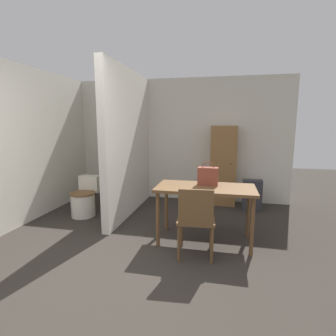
{
  "coord_description": "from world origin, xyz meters",
  "views": [
    {
      "loc": [
        1.13,
        -2.08,
        1.59
      ],
      "look_at": [
        0.35,
        1.58,
        0.96
      ],
      "focal_mm": 28.0,
      "sensor_mm": 36.0,
      "label": 1
    }
  ],
  "objects_px": {
    "toilet": "(85,200)",
    "space_heater": "(252,195)",
    "dining_table": "(205,193)",
    "wooden_cabinet": "(223,166)",
    "wooden_chair": "(196,218)",
    "handbag": "(208,176)"
  },
  "relations": [
    {
      "from": "handbag",
      "to": "wooden_cabinet",
      "type": "relative_size",
      "value": 0.21
    },
    {
      "from": "wooden_chair",
      "to": "wooden_cabinet",
      "type": "bearing_deg",
      "value": 78.34
    },
    {
      "from": "wooden_chair",
      "to": "handbag",
      "type": "height_order",
      "value": "handbag"
    },
    {
      "from": "toilet",
      "to": "dining_table",
      "type": "bearing_deg",
      "value": -16.2
    },
    {
      "from": "toilet",
      "to": "wooden_cabinet",
      "type": "distance_m",
      "value": 2.68
    },
    {
      "from": "wooden_chair",
      "to": "wooden_cabinet",
      "type": "relative_size",
      "value": 0.56
    },
    {
      "from": "wooden_cabinet",
      "to": "space_heater",
      "type": "xyz_separation_m",
      "value": [
        0.54,
        -0.28,
        -0.49
      ]
    },
    {
      "from": "dining_table",
      "to": "handbag",
      "type": "height_order",
      "value": "handbag"
    },
    {
      "from": "wooden_chair",
      "to": "toilet",
      "type": "relative_size",
      "value": 1.31
    },
    {
      "from": "dining_table",
      "to": "toilet",
      "type": "xyz_separation_m",
      "value": [
        -2.14,
        0.62,
        -0.41
      ]
    },
    {
      "from": "handbag",
      "to": "space_heater",
      "type": "distance_m",
      "value": 1.71
    },
    {
      "from": "toilet",
      "to": "space_heater",
      "type": "relative_size",
      "value": 1.16
    },
    {
      "from": "dining_table",
      "to": "wooden_cabinet",
      "type": "xyz_separation_m",
      "value": [
        0.22,
        1.79,
        0.1
      ]
    },
    {
      "from": "handbag",
      "to": "wooden_cabinet",
      "type": "distance_m",
      "value": 1.72
    },
    {
      "from": "space_heater",
      "to": "dining_table",
      "type": "bearing_deg",
      "value": -116.7
    },
    {
      "from": "toilet",
      "to": "space_heater",
      "type": "height_order",
      "value": "toilet"
    },
    {
      "from": "wooden_chair",
      "to": "toilet",
      "type": "height_order",
      "value": "wooden_chair"
    },
    {
      "from": "wooden_chair",
      "to": "space_heater",
      "type": "xyz_separation_m",
      "value": [
        0.83,
        1.97,
        -0.2
      ]
    },
    {
      "from": "toilet",
      "to": "handbag",
      "type": "height_order",
      "value": "handbag"
    },
    {
      "from": "dining_table",
      "to": "toilet",
      "type": "bearing_deg",
      "value": 163.8
    },
    {
      "from": "dining_table",
      "to": "handbag",
      "type": "relative_size",
      "value": 4.0
    },
    {
      "from": "dining_table",
      "to": "space_heater",
      "type": "height_order",
      "value": "dining_table"
    }
  ]
}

